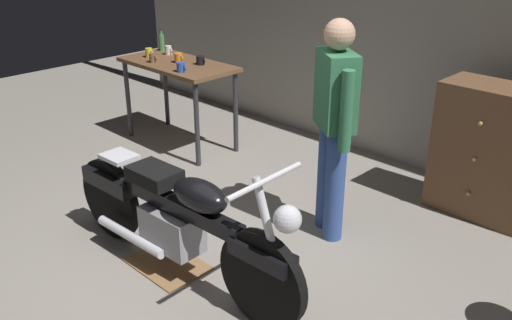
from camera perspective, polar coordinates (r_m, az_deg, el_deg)
The scene contains 14 objects.
ground_plane at distance 4.06m, azimuth -6.91°, elevation -11.37°, with size 12.00×12.00×0.00m, color gray.
back_wall at distance 5.55m, azimuth 16.04°, elevation 14.87°, with size 8.00×0.12×3.10m, color gray.
workbench at distance 6.00m, azimuth -7.89°, elevation 8.72°, with size 1.30×0.64×0.90m.
motorcycle at distance 3.83m, azimuth -7.98°, elevation -5.84°, with size 2.19×0.60×1.00m.
person_standing at distance 4.17m, azimuth 7.93°, elevation 3.89°, with size 0.48×0.40×1.67m.
wooden_dresser at distance 4.93m, azimuth 22.35°, elevation 0.82°, with size 0.80×0.47×1.10m.
drip_tray at distance 4.17m, azimuth -8.96°, elevation -10.36°, with size 0.56×0.40×0.01m, color olive.
mug_orange_travel at distance 5.95m, azimuth -7.83°, elevation 10.20°, with size 0.12×0.08×0.10m.
mug_brown_stoneware at distance 6.00m, azimuth -10.39°, elevation 10.13°, with size 0.11×0.07×0.10m.
mug_white_ceramic at distance 6.31m, azimuth -8.85°, elevation 10.92°, with size 0.10×0.07×0.10m.
mug_blue_enamel at distance 5.59m, azimuth -7.59°, elevation 9.30°, with size 0.12×0.09×0.10m.
mug_yellow_tall at distance 6.23m, azimuth -10.77°, elevation 10.62°, with size 0.11×0.07×0.10m.
mug_black_matte at distance 5.84m, azimuth -5.64°, elevation 10.00°, with size 0.12×0.09×0.09m.
bottle at distance 6.51m, azimuth -9.54°, elevation 11.69°, with size 0.06×0.06×0.24m.
Camera 1 is at (2.65, -2.01, 2.33)m, focal length 39.52 mm.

